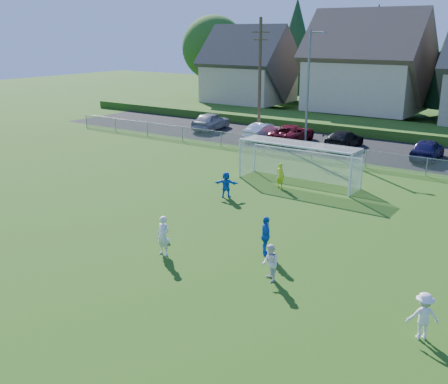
{
  "coord_description": "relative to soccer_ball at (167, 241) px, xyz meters",
  "views": [
    {
      "loc": [
        13.81,
        -11.9,
        8.82
      ],
      "look_at": [
        0.0,
        8.0,
        1.4
      ],
      "focal_mm": 42.0,
      "sensor_mm": 36.0,
      "label": 1
    }
  ],
  "objects": [
    {
      "name": "player_white_b",
      "position": [
        5.5,
        -0.6,
        0.61
      ],
      "size": [
        0.88,
        0.87,
        1.43
      ],
      "primitive_type": "imported",
      "rotation": [
        0.0,
        0.0,
        -0.74
      ],
      "color": "white",
      "rests_on": "ground"
    },
    {
      "name": "chainlink_fence",
      "position": [
        0.3,
        17.9,
        0.52
      ],
      "size": [
        52.06,
        0.06,
        1.2
      ],
      "color": "gray",
      "rests_on": "ground"
    },
    {
      "name": "soccer_ball",
      "position": [
        0.0,
        0.0,
        0.0
      ],
      "size": [
        0.22,
        0.22,
        0.22
      ],
      "primitive_type": "sphere",
      "color": "white",
      "rests_on": "ground"
    },
    {
      "name": "houses_row",
      "position": [
        2.28,
        38.37,
        7.22
      ],
      "size": [
        53.9,
        11.45,
        13.27
      ],
      "color": "tan",
      "rests_on": "ground"
    },
    {
      "name": "player_blue_a",
      "position": [
        4.16,
        1.34,
        0.73
      ],
      "size": [
        0.91,
        1.03,
        1.67
      ],
      "primitive_type": "imported",
      "rotation": [
        0.0,
        0.0,
        2.2
      ],
      "color": "blue",
      "rests_on": "ground"
    },
    {
      "name": "car_e",
      "position": [
        5.13,
        22.63,
        0.64
      ],
      "size": [
        1.92,
        4.46,
        1.5
      ],
      "primitive_type": "imported",
      "rotation": [
        0.0,
        0.0,
        3.18
      ],
      "color": "#141241",
      "rests_on": "ground"
    },
    {
      "name": "streetlight",
      "position": [
        -4.14,
        21.9,
        4.73
      ],
      "size": [
        1.38,
        0.18,
        9.0
      ],
      "color": "slate",
      "rests_on": "ground"
    },
    {
      "name": "car_d",
      "position": [
        -1.37,
        22.98,
        0.57
      ],
      "size": [
        1.91,
        4.7,
        1.36
      ],
      "primitive_type": "imported",
      "rotation": [
        0.0,
        0.0,
        3.14
      ],
      "color": "black",
      "rests_on": "ground"
    },
    {
      "name": "player_white_a",
      "position": [
        0.71,
        -1.04,
        0.73
      ],
      "size": [
        0.63,
        0.43,
        1.67
      ],
      "primitive_type": "imported",
      "rotation": [
        0.0,
        0.0,
        -0.05
      ],
      "color": "white",
      "rests_on": "ground"
    },
    {
      "name": "player_white_c",
      "position": [
        11.13,
        -1.3,
        0.64
      ],
      "size": [
        1.11,
        0.97,
        1.49
      ],
      "primitive_type": "imported",
      "rotation": [
        0.0,
        0.0,
        3.69
      ],
      "color": "white",
      "rests_on": "ground"
    },
    {
      "name": "soccer_goal",
      "position": [
        0.3,
        11.95,
        1.52
      ],
      "size": [
        7.42,
        1.9,
        2.5
      ],
      "color": "white",
      "rests_on": "ground"
    },
    {
      "name": "asphalt_lot",
      "position": [
        0.3,
        23.4,
        -0.1
      ],
      "size": [
        60.0,
        60.0,
        0.0
      ],
      "primitive_type": "plane",
      "color": "black",
      "rests_on": "ground"
    },
    {
      "name": "car_a",
      "position": [
        -14.73,
        23.41,
        0.71
      ],
      "size": [
        2.55,
        5.05,
        1.65
      ],
      "primitive_type": "imported",
      "rotation": [
        0.0,
        0.0,
        3.27
      ],
      "color": "gray",
      "rests_on": "ground"
    },
    {
      "name": "ground",
      "position": [
        0.3,
        -4.1,
        -0.11
      ],
      "size": [
        160.0,
        160.0,
        0.0
      ],
      "primitive_type": "plane",
      "color": "#193D0C",
      "rests_on": "ground"
    },
    {
      "name": "player_blue_b",
      "position": [
        -1.66,
        6.94,
        0.62
      ],
      "size": [
        1.4,
        0.96,
        1.45
      ],
      "primitive_type": "imported",
      "rotation": [
        0.0,
        0.0,
        3.58
      ],
      "color": "blue",
      "rests_on": "ground"
    },
    {
      "name": "car_c",
      "position": [
        -5.82,
        22.65,
        0.62
      ],
      "size": [
        2.79,
        5.44,
        1.47
      ],
      "primitive_type": "imported",
      "rotation": [
        0.0,
        0.0,
        3.21
      ],
      "color": "maroon",
      "rests_on": "ground"
    },
    {
      "name": "car_b",
      "position": [
        -8.36,
        22.37,
        0.59
      ],
      "size": [
        1.74,
        4.33,
        1.4
      ],
      "primitive_type": "imported",
      "rotation": [
        0.0,
        0.0,
        3.08
      ],
      "color": "silver",
      "rests_on": "ground"
    },
    {
      "name": "utility_pole",
      "position": [
        -9.2,
        22.9,
        5.04
      ],
      "size": [
        1.6,
        0.26,
        10.0
      ],
      "color": "#473321",
      "rests_on": "ground"
    },
    {
      "name": "goalkeeper",
      "position": [
        -0.07,
        10.26,
        0.63
      ],
      "size": [
        0.6,
        0.46,
        1.49
      ],
      "primitive_type": "imported",
      "rotation": [
        0.0,
        0.0,
        2.93
      ],
      "color": "#CAEA1B",
      "rests_on": "ground"
    },
    {
      "name": "grass_embankment",
      "position": [
        0.3,
        30.9,
        0.29
      ],
      "size": [
        70.0,
        6.0,
        0.8
      ],
      "primitive_type": "cube",
      "color": "#1E420F",
      "rests_on": "ground"
    }
  ]
}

